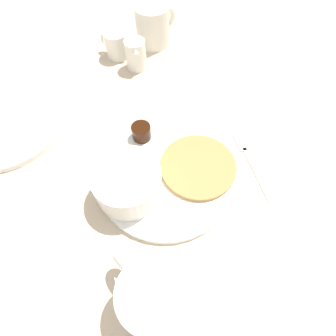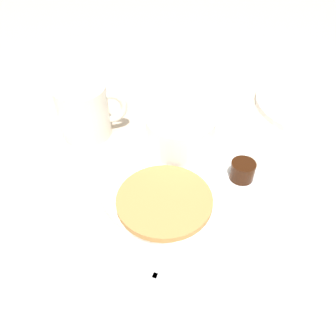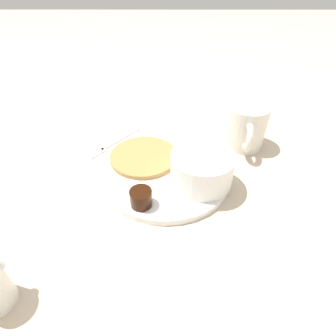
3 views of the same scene
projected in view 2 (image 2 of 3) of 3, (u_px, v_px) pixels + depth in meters
ground_plane at (178, 181)px, 0.50m from camera, size 4.00×4.00×0.00m
plate at (179, 178)px, 0.50m from camera, size 0.24×0.24×0.01m
pancake_stack at (164, 200)px, 0.45m from camera, size 0.13×0.13×0.01m
bowl at (180, 131)px, 0.53m from camera, size 0.11×0.11×0.06m
syrup_cup at (242, 171)px, 0.48m from camera, size 0.04×0.04×0.03m
butter_ramekin at (189, 133)px, 0.55m from camera, size 0.05×0.05×0.04m
coffee_mug at (85, 111)px, 0.56m from camera, size 0.12×0.09×0.09m
fork at (141, 271)px, 0.39m from camera, size 0.12×0.11×0.00m
napkin at (16, 143)px, 0.57m from camera, size 0.14×0.12×0.00m
far_plate at (317, 104)px, 0.65m from camera, size 0.24×0.24×0.01m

